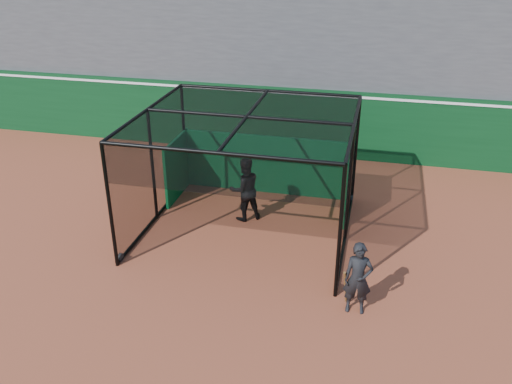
# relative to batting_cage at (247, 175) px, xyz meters

# --- Properties ---
(ground) EXTENTS (120.00, 120.00, 0.00)m
(ground) POSITION_rel_batting_cage_xyz_m (-0.81, -2.47, -1.64)
(ground) COLOR brown
(ground) RESTS_ON ground
(outfield_wall) EXTENTS (50.00, 0.50, 2.50)m
(outfield_wall) POSITION_rel_batting_cage_xyz_m (-0.81, 6.03, -0.35)
(outfield_wall) COLOR #0A3A18
(outfield_wall) RESTS_ON ground
(grandstand) EXTENTS (50.00, 7.85, 8.95)m
(grandstand) POSITION_rel_batting_cage_xyz_m (-0.81, 9.80, 2.83)
(grandstand) COLOR #4C4C4F
(grandstand) RESTS_ON ground
(batting_cage) EXTENTS (5.56, 5.23, 3.29)m
(batting_cage) POSITION_rel_batting_cage_xyz_m (0.00, 0.00, 0.00)
(batting_cage) COLOR black
(batting_cage) RESTS_ON ground
(batter) EXTENTS (1.17, 1.11, 1.90)m
(batter) POSITION_rel_batting_cage_xyz_m (-0.21, 0.55, -0.69)
(batter) COLOR black
(batter) RESTS_ON ground
(on_deck_player) EXTENTS (0.65, 0.46, 1.70)m
(on_deck_player) POSITION_rel_batting_cage_xyz_m (3.22, -3.02, -0.80)
(on_deck_player) COLOR black
(on_deck_player) RESTS_ON ground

